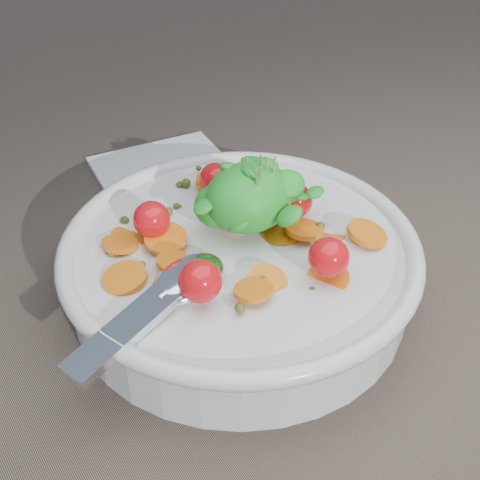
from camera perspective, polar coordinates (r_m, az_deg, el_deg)
ground at (r=0.51m, az=-2.02°, el=-5.22°), size 6.00×6.00×0.00m
bowl at (r=0.49m, az=-0.03°, el=-2.14°), size 0.31×0.29×0.12m
napkin at (r=0.68m, az=-7.17°, el=6.60°), size 0.16×0.14×0.01m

